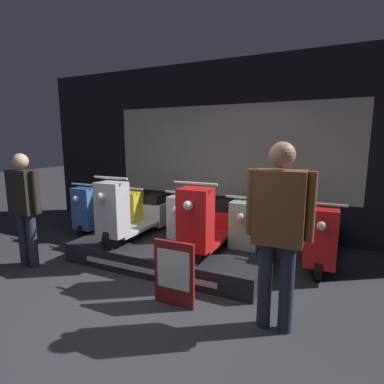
{
  "coord_description": "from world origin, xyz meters",
  "views": [
    {
      "loc": [
        1.8,
        -2.27,
        1.75
      ],
      "look_at": [
        -0.1,
        1.81,
        0.98
      ],
      "focal_mm": 28.0,
      "sensor_mm": 36.0,
      "label": 1
    }
  ],
  "objects_px": {
    "person_left_browsing": "(24,202)",
    "person_right_browsing": "(279,222)",
    "scooter_backrow_4": "(321,239)",
    "scooter_display_left": "(133,213)",
    "scooter_backrow_3": "(252,230)",
    "scooter_display_right": "(210,223)",
    "scooter_backrow_0": "(104,212)",
    "scooter_backrow_2": "(195,223)",
    "scooter_backrow_1": "(146,217)",
    "price_sign_board": "(174,273)"
  },
  "relations": [
    {
      "from": "scooter_backrow_3",
      "to": "scooter_display_left",
      "type": "bearing_deg",
      "value": -154.31
    },
    {
      "from": "scooter_display_left",
      "to": "person_left_browsing",
      "type": "xyz_separation_m",
      "value": [
        -1.11,
        -0.96,
        0.25
      ]
    },
    {
      "from": "scooter_backrow_4",
      "to": "person_left_browsing",
      "type": "distance_m",
      "value": 4.15
    },
    {
      "from": "price_sign_board",
      "to": "scooter_backrow_1",
      "type": "bearing_deg",
      "value": 130.73
    },
    {
      "from": "scooter_display_right",
      "to": "price_sign_board",
      "type": "distance_m",
      "value": 1.05
    },
    {
      "from": "scooter_display_left",
      "to": "price_sign_board",
      "type": "relative_size",
      "value": 2.13
    },
    {
      "from": "scooter_backrow_0",
      "to": "scooter_backrow_3",
      "type": "height_order",
      "value": "same"
    },
    {
      "from": "scooter_backrow_3",
      "to": "person_left_browsing",
      "type": "height_order",
      "value": "person_left_browsing"
    },
    {
      "from": "scooter_backrow_2",
      "to": "scooter_backrow_4",
      "type": "height_order",
      "value": "same"
    },
    {
      "from": "scooter_backrow_4",
      "to": "price_sign_board",
      "type": "xyz_separation_m",
      "value": [
        -1.38,
        -1.79,
        -0.03
      ]
    },
    {
      "from": "scooter_display_left",
      "to": "scooter_backrow_2",
      "type": "height_order",
      "value": "scooter_display_left"
    },
    {
      "from": "scooter_display_right",
      "to": "scooter_backrow_0",
      "type": "bearing_deg",
      "value": 162.65
    },
    {
      "from": "price_sign_board",
      "to": "scooter_backrow_3",
      "type": "bearing_deg",
      "value": 77.31
    },
    {
      "from": "scooter_backrow_3",
      "to": "price_sign_board",
      "type": "bearing_deg",
      "value": -102.69
    },
    {
      "from": "scooter_display_right",
      "to": "scooter_display_left",
      "type": "bearing_deg",
      "value": 180.0
    },
    {
      "from": "scooter_display_right",
      "to": "scooter_backrow_3",
      "type": "bearing_deg",
      "value": 63.5
    },
    {
      "from": "scooter_display_right",
      "to": "person_right_browsing",
      "type": "height_order",
      "value": "person_right_browsing"
    },
    {
      "from": "scooter_backrow_0",
      "to": "price_sign_board",
      "type": "bearing_deg",
      "value": -35.45
    },
    {
      "from": "scooter_backrow_0",
      "to": "scooter_backrow_1",
      "type": "height_order",
      "value": "same"
    },
    {
      "from": "scooter_backrow_2",
      "to": "person_left_browsing",
      "type": "height_order",
      "value": "person_left_browsing"
    },
    {
      "from": "scooter_backrow_0",
      "to": "scooter_backrow_1",
      "type": "xyz_separation_m",
      "value": [
        0.97,
        0.0,
        0.0
      ]
    },
    {
      "from": "scooter_display_right",
      "to": "scooter_backrow_4",
      "type": "xyz_separation_m",
      "value": [
        1.37,
        0.79,
        -0.28
      ]
    },
    {
      "from": "scooter_display_right",
      "to": "scooter_backrow_3",
      "type": "xyz_separation_m",
      "value": [
        0.39,
        0.79,
        -0.28
      ]
    },
    {
      "from": "scooter_backrow_2",
      "to": "scooter_backrow_4",
      "type": "distance_m",
      "value": 1.95
    },
    {
      "from": "person_left_browsing",
      "to": "person_right_browsing",
      "type": "distance_m",
      "value": 3.39
    },
    {
      "from": "person_right_browsing",
      "to": "scooter_backrow_4",
      "type": "bearing_deg",
      "value": 79.13
    },
    {
      "from": "scooter_display_left",
      "to": "price_sign_board",
      "type": "height_order",
      "value": "scooter_display_left"
    },
    {
      "from": "scooter_display_left",
      "to": "scooter_backrow_4",
      "type": "bearing_deg",
      "value": 16.8
    },
    {
      "from": "scooter_backrow_0",
      "to": "scooter_backrow_2",
      "type": "distance_m",
      "value": 1.95
    },
    {
      "from": "scooter_backrow_0",
      "to": "person_right_browsing",
      "type": "height_order",
      "value": "person_right_browsing"
    },
    {
      "from": "scooter_backrow_1",
      "to": "person_right_browsing",
      "type": "distance_m",
      "value": 3.19
    },
    {
      "from": "scooter_display_left",
      "to": "person_right_browsing",
      "type": "height_order",
      "value": "person_right_browsing"
    },
    {
      "from": "scooter_backrow_0",
      "to": "person_left_browsing",
      "type": "height_order",
      "value": "person_left_browsing"
    },
    {
      "from": "scooter_backrow_4",
      "to": "person_right_browsing",
      "type": "relative_size",
      "value": 0.87
    },
    {
      "from": "scooter_display_left",
      "to": "price_sign_board",
      "type": "xyz_separation_m",
      "value": [
        1.24,
        -1.0,
        -0.3
      ]
    },
    {
      "from": "person_right_browsing",
      "to": "scooter_backrow_2",
      "type": "bearing_deg",
      "value": 132.71
    },
    {
      "from": "scooter_backrow_3",
      "to": "price_sign_board",
      "type": "xyz_separation_m",
      "value": [
        -0.4,
        -1.79,
        -0.03
      ]
    },
    {
      "from": "scooter_display_left",
      "to": "scooter_display_right",
      "type": "distance_m",
      "value": 1.25
    },
    {
      "from": "scooter_backrow_4",
      "to": "person_left_browsing",
      "type": "height_order",
      "value": "person_left_browsing"
    },
    {
      "from": "scooter_display_left",
      "to": "scooter_backrow_0",
      "type": "relative_size",
      "value": 1.0
    },
    {
      "from": "scooter_display_left",
      "to": "price_sign_board",
      "type": "bearing_deg",
      "value": -39.03
    },
    {
      "from": "scooter_backrow_4",
      "to": "person_left_browsing",
      "type": "xyz_separation_m",
      "value": [
        -3.73,
        -1.75,
        0.53
      ]
    },
    {
      "from": "scooter_backrow_2",
      "to": "person_right_browsing",
      "type": "relative_size",
      "value": 0.87
    },
    {
      "from": "person_left_browsing",
      "to": "person_right_browsing",
      "type": "height_order",
      "value": "person_right_browsing"
    },
    {
      "from": "scooter_backrow_4",
      "to": "person_right_browsing",
      "type": "height_order",
      "value": "person_right_browsing"
    },
    {
      "from": "person_right_browsing",
      "to": "price_sign_board",
      "type": "height_order",
      "value": "person_right_browsing"
    },
    {
      "from": "scooter_display_left",
      "to": "scooter_backrow_3",
      "type": "distance_m",
      "value": 1.84
    },
    {
      "from": "scooter_backrow_2",
      "to": "scooter_backrow_4",
      "type": "bearing_deg",
      "value": 0.0
    },
    {
      "from": "person_right_browsing",
      "to": "scooter_backrow_3",
      "type": "bearing_deg",
      "value": 110.08
    },
    {
      "from": "scooter_backrow_1",
      "to": "scooter_display_right",
      "type": "bearing_deg",
      "value": -26.94
    }
  ]
}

